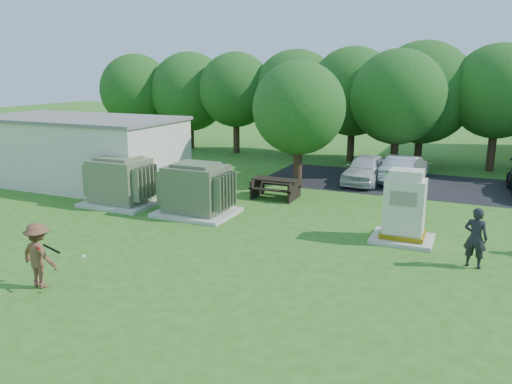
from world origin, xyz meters
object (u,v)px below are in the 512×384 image
at_px(transformer_right, 196,191).
at_px(car_silver_a, 405,169).
at_px(transformer_left, 121,182).
at_px(picnic_table, 276,186).
at_px(batter, 39,255).
at_px(generator_cabinet, 404,210).
at_px(car_white, 365,169).
at_px(person_by_generator, 476,238).

distance_m(transformer_right, car_silver_a, 11.52).
distance_m(transformer_left, picnic_table, 6.74).
bearing_deg(transformer_right, car_silver_a, 54.04).
height_order(batter, car_silver_a, batter).
xyz_separation_m(generator_cabinet, car_white, (-3.01, 8.37, -0.35)).
bearing_deg(car_white, car_silver_a, 29.51).
xyz_separation_m(transformer_left, batter, (3.41, -7.60, -0.09)).
xyz_separation_m(batter, car_silver_a, (7.05, 16.92, -0.17)).
relative_size(person_by_generator, car_silver_a, 0.42).
bearing_deg(transformer_left, generator_cabinet, 0.18).
bearing_deg(car_silver_a, car_white, 34.32).
xyz_separation_m(transformer_right, batter, (-0.29, -7.60, -0.09)).
distance_m(transformer_right, generator_cabinet, 7.95).
height_order(transformer_right, car_white, transformer_right).
xyz_separation_m(transformer_left, transformer_right, (3.70, 0.00, 0.00)).
xyz_separation_m(picnic_table, car_white, (3.04, 4.70, 0.17)).
relative_size(transformer_right, person_by_generator, 1.67).
height_order(transformer_left, generator_cabinet, generator_cabinet).
distance_m(picnic_table, car_silver_a, 7.43).
bearing_deg(batter, transformer_right, -88.17).
bearing_deg(picnic_table, person_by_generator, -32.28).
bearing_deg(transformer_left, picnic_table, 33.43).
xyz_separation_m(person_by_generator, car_silver_a, (-3.40, 10.83, -0.19)).
xyz_separation_m(transformer_right, car_white, (4.95, 8.40, -0.25)).
relative_size(picnic_table, car_silver_a, 0.48).
relative_size(generator_cabinet, batter, 1.39).
bearing_deg(car_white, generator_cabinet, -67.61).
distance_m(generator_cabinet, person_by_generator, 2.71).
height_order(car_white, car_silver_a, car_white).
xyz_separation_m(transformer_left, generator_cabinet, (11.65, 0.04, 0.10)).
height_order(transformer_left, batter, transformer_left).
distance_m(picnic_table, person_by_generator, 9.77).
relative_size(transformer_left, transformer_right, 1.00).
distance_m(batter, car_white, 16.84).
bearing_deg(car_silver_a, picnic_table, 56.62).
height_order(batter, car_white, batter).
bearing_deg(person_by_generator, car_silver_a, -60.33).
distance_m(transformer_left, car_white, 12.06).
height_order(transformer_left, car_white, transformer_left).
bearing_deg(batter, picnic_table, -97.00).
bearing_deg(generator_cabinet, picnic_table, 148.75).
bearing_deg(car_white, transformer_left, -133.19).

